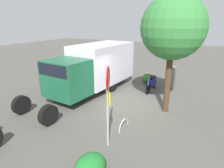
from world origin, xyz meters
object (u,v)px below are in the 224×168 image
Objects in this scene: motorcycle at (151,83)px; bike_rack_hoop at (124,128)px; utility_cabinet at (172,77)px; stop_sign at (108,95)px; box_truck_near at (93,66)px; street_tree at (173,28)px.

motorcycle is 2.13× the size of bike_rack_hoop.
utility_cabinet is 1.55× the size of bike_rack_hoop.
utility_cabinet is at bearing 176.63° from stop_sign.
box_truck_near is at bearing -60.10° from motorcycle.
stop_sign is (6.23, 0.45, 1.39)m from motorcycle.
stop_sign reaches higher than motorcycle.
street_tree reaches higher than utility_cabinet.
utility_cabinet is at bearing -171.12° from street_tree.
utility_cabinet is (-7.71, 0.45, -1.25)m from stop_sign.
stop_sign reaches higher than bike_rack_hoop.
street_tree is 4.75m from bike_rack_hoop.
stop_sign is 4.40m from street_tree.
street_tree reaches higher than motorcycle.
box_truck_near reaches higher than utility_cabinet.
motorcycle is at bearing -31.63° from utility_cabinet.
street_tree is at bearing 8.88° from utility_cabinet.
motorcycle is at bearing -175.83° from stop_sign.
utility_cabinet is 6.44m from bike_rack_hoop.
box_truck_near is at bearing -140.99° from stop_sign.
utility_cabinet is at bearing 175.75° from bike_rack_hoop.
stop_sign is (4.41, 3.57, 0.33)m from box_truck_near.
street_tree is 4.06× the size of utility_cabinet.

